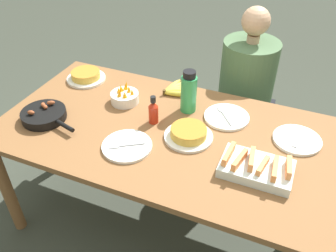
% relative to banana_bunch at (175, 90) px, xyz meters
% --- Properties ---
extents(ground_plane, '(14.00, 14.00, 0.00)m').
position_rel_banana_bunch_xyz_m(ground_plane, '(0.11, -0.37, -0.77)').
color(ground_plane, '#383D33').
extents(dining_table, '(1.86, 0.97, 0.75)m').
position_rel_banana_bunch_xyz_m(dining_table, '(0.11, -0.37, -0.11)').
color(dining_table, brown).
rests_on(dining_table, ground_plane).
extents(banana_bunch, '(0.20, 0.21, 0.04)m').
position_rel_banana_bunch_xyz_m(banana_bunch, '(0.00, 0.00, 0.00)').
color(banana_bunch, gold).
rests_on(banana_bunch, dining_table).
extents(melon_tray, '(0.33, 0.21, 0.10)m').
position_rel_banana_bunch_xyz_m(melon_tray, '(0.61, -0.51, 0.01)').
color(melon_tray, silver).
rests_on(melon_tray, dining_table).
extents(skillet, '(0.37, 0.25, 0.08)m').
position_rel_banana_bunch_xyz_m(skillet, '(-0.57, -0.55, 0.01)').
color(skillet, black).
rests_on(skillet, dining_table).
extents(frittata_plate_center, '(0.26, 0.26, 0.06)m').
position_rel_banana_bunch_xyz_m(frittata_plate_center, '(0.23, -0.39, 0.01)').
color(frittata_plate_center, silver).
rests_on(frittata_plate_center, dining_table).
extents(frittata_plate_side, '(0.25, 0.25, 0.06)m').
position_rel_banana_bunch_xyz_m(frittata_plate_side, '(-0.60, -0.08, 0.01)').
color(frittata_plate_side, silver).
rests_on(frittata_plate_side, dining_table).
extents(empty_plate_near_front, '(0.25, 0.25, 0.02)m').
position_rel_banana_bunch_xyz_m(empty_plate_near_front, '(0.37, -0.14, -0.01)').
color(empty_plate_near_front, silver).
rests_on(empty_plate_near_front, dining_table).
extents(empty_plate_far_left, '(0.25, 0.25, 0.02)m').
position_rel_banana_bunch_xyz_m(empty_plate_far_left, '(0.76, -0.20, -0.01)').
color(empty_plate_far_left, silver).
rests_on(empty_plate_far_left, dining_table).
extents(empty_plate_far_right, '(0.26, 0.26, 0.02)m').
position_rel_banana_bunch_xyz_m(empty_plate_far_right, '(-0.03, -0.58, -0.01)').
color(empty_plate_far_right, silver).
rests_on(empty_plate_far_right, dining_table).
extents(fruit_bowl_mango, '(0.17, 0.17, 0.12)m').
position_rel_banana_bunch_xyz_m(fruit_bowl_mango, '(-0.24, -0.22, 0.02)').
color(fruit_bowl_mango, silver).
rests_on(fruit_bowl_mango, dining_table).
extents(water_bottle, '(0.09, 0.09, 0.25)m').
position_rel_banana_bunch_xyz_m(water_bottle, '(0.14, -0.15, 0.10)').
color(water_bottle, '#2D9351').
rests_on(water_bottle, dining_table).
extents(hot_sauce_bottle, '(0.05, 0.05, 0.17)m').
position_rel_banana_bunch_xyz_m(hot_sauce_bottle, '(0.01, -0.34, 0.05)').
color(hot_sauce_bottle, '#B72814').
rests_on(hot_sauce_bottle, dining_table).
extents(person_figure, '(0.41, 0.41, 1.21)m').
position_rel_banana_bunch_xyz_m(person_figure, '(0.37, 0.41, -0.28)').
color(person_figure, black).
rests_on(person_figure, ground_plane).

